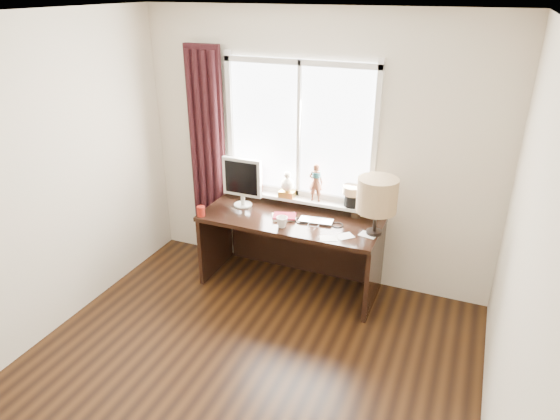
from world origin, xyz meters
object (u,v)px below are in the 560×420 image
at_px(desk, 294,236).
at_px(table_lamp, 377,196).
at_px(monitor, 242,179).
at_px(mug, 282,222).
at_px(red_cup, 201,211).
at_px(laptop, 316,221).

relative_size(desk, table_lamp, 3.27).
relative_size(monitor, table_lamp, 0.94).
bearing_deg(mug, table_lamp, 13.10).
distance_m(red_cup, table_lamp, 1.65).
relative_size(laptop, table_lamp, 0.60).
distance_m(red_cup, desk, 0.93).
bearing_deg(desk, laptop, -20.04).
bearing_deg(red_cup, laptop, 15.25).
distance_m(laptop, table_lamp, 0.65).
height_order(laptop, monitor, monitor).
relative_size(mug, desk, 0.06).
distance_m(mug, red_cup, 0.80).
bearing_deg(desk, monitor, -178.60).
relative_size(laptop, red_cup, 3.21).
xyz_separation_m(mug, desk, (0.00, 0.31, -0.30)).
xyz_separation_m(mug, red_cup, (-0.80, -0.08, -0.00)).
distance_m(desk, monitor, 0.75).
relative_size(mug, monitor, 0.22).
bearing_deg(red_cup, mug, 5.44).
xyz_separation_m(laptop, red_cup, (-1.06, -0.29, 0.04)).
height_order(monitor, table_lamp, table_lamp).
bearing_deg(laptop, table_lamp, -7.97).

